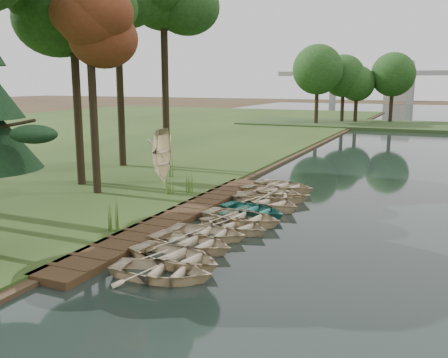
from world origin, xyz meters
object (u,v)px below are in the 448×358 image
at_px(rowboat_0, 162,268).
at_px(rowboat_2, 191,240).
at_px(boardwalk, 179,216).
at_px(stored_rowboat, 163,177).
at_px(rowboat_1, 176,254).

relative_size(rowboat_0, rowboat_2, 0.96).
distance_m(boardwalk, stored_rowboat, 6.76).
relative_size(rowboat_1, stored_rowboat, 1.13).
bearing_deg(rowboat_0, rowboat_2, 2.88).
xyz_separation_m(boardwalk, rowboat_2, (2.32, -3.38, 0.24)).
bearing_deg(stored_rowboat, rowboat_1, -141.94).
distance_m(boardwalk, rowboat_2, 4.10).
bearing_deg(stored_rowboat, rowboat_2, -138.68).
bearing_deg(rowboat_1, stored_rowboat, 44.95).
bearing_deg(boardwalk, rowboat_0, -65.61).
distance_m(boardwalk, rowboat_0, 6.71).
distance_m(rowboat_0, rowboat_1, 1.24).
bearing_deg(rowboat_2, boardwalk, 43.10).
xyz_separation_m(boardwalk, stored_rowboat, (-4.02, 5.42, 0.46)).
xyz_separation_m(rowboat_1, rowboat_2, (-0.23, 1.51, -0.01)).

